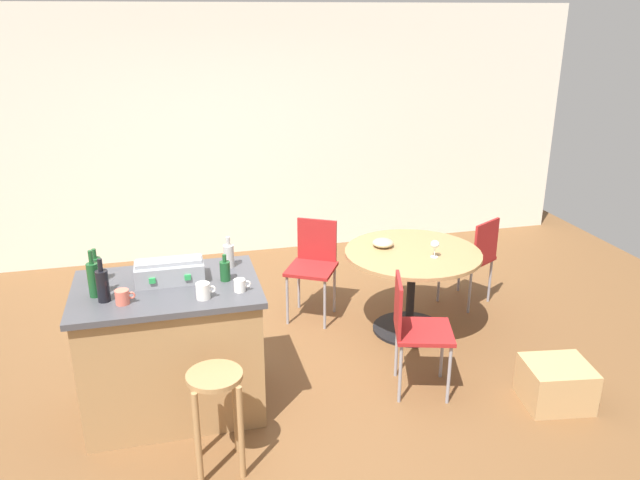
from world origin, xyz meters
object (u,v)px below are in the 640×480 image
Objects in this scene: toolbox at (169,271)px; bottle_4 at (225,270)px; kitchen_island at (172,348)px; folding_chair_near at (473,255)px; cup_2 at (240,285)px; cardboard_box at (556,384)px; bottle_1 at (229,255)px; cup_1 at (203,291)px; folding_chair_left at (414,326)px; bottle_2 at (103,285)px; folding_chair_far at (313,261)px; serving_bowl at (383,243)px; bottle_3 at (96,269)px; wine_glass at (435,245)px; cup_0 at (123,297)px; wooden_stool at (216,400)px; dining_table at (412,270)px; bottle_0 at (94,279)px.

toolbox is 0.37m from bottle_4.
folding_chair_near is (2.76, 1.00, 0.03)m from kitchen_island.
cup_2 reaches higher than cardboard_box.
bottle_1 is at bearing 77.46° from bottle_4.
bottle_1 is 1.21× the size of bottle_4.
toolbox reaches higher than cup_1.
kitchen_island is 1.69m from folding_chair_left.
bottle_4 is at bearing 10.07° from bottle_2.
folding_chair_far reaches higher than serving_bowl.
wine_glass is at bearing 6.70° from bottle_3.
kitchen_island is 0.61m from cup_0.
wine_glass is 0.32× the size of cardboard_box.
toolbox is 2.79m from cardboard_box.
folding_chair_left is at bearing 19.17° from wooden_stool.
folding_chair_left is at bearing 2.12° from cup_1.
cardboard_box is (2.37, -0.36, -0.83)m from cup_1.
cup_1 is (-0.01, 0.45, 0.50)m from wooden_stool.
folding_chair_left is at bearing -8.59° from bottle_4.
bottle_3 reaches higher than cardboard_box.
cardboard_box is at bearing -60.64° from serving_bowl.
bottle_2 is 2.38m from serving_bowl.
cup_0 is (-0.29, -0.28, -0.03)m from toolbox.
folding_chair_far is 1.41m from folding_chair_left.
bottle_3 is (-0.47, 0.11, 0.02)m from toolbox.
bottle_1 is at bearing 24.28° from bottle_2.
folding_chair_near is 1.66m from cardboard_box.
bottle_4 reaches higher than cardboard_box.
folding_chair_far is at bearing 147.56° from serving_bowl.
dining_table is 1.79m from bottle_4.
toolbox is (-1.24, -1.07, 0.47)m from folding_chair_far.
bottle_2 is (-0.61, 0.56, 0.56)m from wooden_stool.
folding_chair_far reaches higher than dining_table.
dining_table is (2.00, 0.65, 0.10)m from kitchen_island.
bottle_0 is at bearing -165.28° from toolbox.
wooden_stool is 1.09m from bottle_1.
cup_1 reaches higher than folding_chair_near.
folding_chair_near reaches higher than cardboard_box.
wine_glass is (0.85, -0.66, 0.32)m from folding_chair_far.
bottle_3 is at bearing 127.20° from wooden_stool.
cup_0 is at bearing -65.45° from bottle_3.
folding_chair_far is 1.98× the size of cardboard_box.
folding_chair_near is at bearing 11.14° from serving_bowl.
cup_0 is (-0.65, -0.20, -0.03)m from bottle_4.
bottle_2 is 0.77m from bottle_4.
folding_chair_far is at bearing 106.90° from folding_chair_left.
wooden_stool is 0.67m from cup_1.
cup_1 is 2.54m from cardboard_box.
cup_2 reaches higher than folding_chair_far.
cardboard_box is (2.16, -0.84, -0.86)m from bottle_1.
folding_chair_left reaches higher than wooden_stool.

